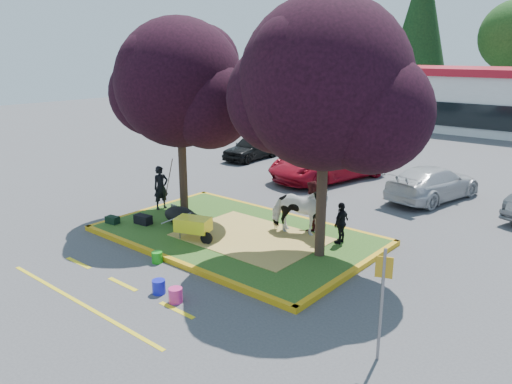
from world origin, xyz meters
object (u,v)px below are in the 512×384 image
Objects in this scene: calf at (180,216)px; car_silver at (323,155)px; bucket_green at (157,257)px; handler at (161,188)px; bucket_pink at (176,295)px; wheelbarrow at (193,225)px; cow at (299,210)px; bucket_blue at (159,287)px; sign_post at (382,294)px; car_black at (252,147)px.

car_silver is at bearing 95.55° from calf.
calf reaches higher than bucket_green.
handler is 4.46× the size of bucket_pink.
cow is at bearing 27.80° from wheelbarrow.
handler reaches higher than bucket_blue.
bucket_blue is (-5.20, -0.92, -1.18)m from sign_post.
bucket_pink is at bearing -3.08° from bucket_blue.
sign_post reaches higher than bucket_blue.
handler is 9.12m from car_silver.
bucket_green is 0.91× the size of bucket_blue.
wheelbarrow is at bearing 97.33° from bucket_green.
bucket_green is at bearing 156.74° from sign_post.
calf is at bearing 131.66° from bucket_blue.
car_black is at bearing -11.53° from car_silver.
cow reaches higher than bucket_green.
handler is 6.82m from bucket_pink.
sign_post reaches higher than car_silver.
handler is 0.32× the size of car_silver.
car_silver is at bearing 101.25° from bucket_green.
calf is 3.83× the size of bucket_blue.
car_silver is (-2.19, 10.45, 0.17)m from wheelbarrow.
wheelbarrow is 12.33m from car_black.
bucket_blue is (3.02, -3.39, -0.26)m from calf.
bucket_blue is at bearing -78.87° from wheelbarrow.
car_black is (-3.46, 9.05, -0.29)m from handler.
bucket_blue is at bearing 176.92° from bucket_pink.
wheelbarrow is 5.80× the size of bucket_green.
sign_post is at bearing 11.74° from bucket_pink.
sign_post is 15.20m from car_silver.
handler is 3.43m from wheelbarrow.
calf reaches higher than bucket_pink.
wheelbarrow is 0.49× the size of car_black.
calf is at bearing 124.81° from bucket_green.
car_black is 4.40m from car_silver.
bucket_blue is (-0.48, -5.05, -0.76)m from cow.
handler is 0.86× the size of wheelbarrow.
sign_post is (9.97, -3.15, 0.43)m from handler.
cow is 3.20m from wheelbarrow.
cow is 9.16m from car_silver.
car_silver reaches higher than wheelbarrow.
cow reaches higher than calf.
wheelbarrow reaches higher than calf.
sign_post is 18.15m from car_black.
wheelbarrow is at bearing -60.05° from car_black.
sign_post is at bearing 9.98° from bucket_blue.
bucket_green is 2.38m from bucket_pink.
cow is at bearing 117.30° from sign_post.
handler reaches higher than car_black.
wheelbarrow is 5.21× the size of bucket_pink.
cow is 4.44m from bucket_green.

